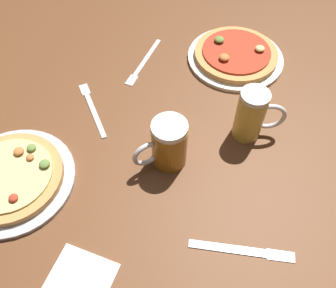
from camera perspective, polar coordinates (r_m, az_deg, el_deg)
name	(u,v)px	position (r m, az deg, el deg)	size (l,w,h in m)	color
ground_plane	(168,152)	(0.96, 0.00, -1.23)	(2.40, 2.40, 0.03)	brown
pizza_plate_near	(11,178)	(0.96, -23.49, -4.91)	(0.31, 0.31, 0.05)	#B2B2B7
pizza_plate_far	(236,55)	(1.19, 10.60, 13.57)	(0.30, 0.30, 0.05)	silver
beer_mug_dark	(167,144)	(0.87, -0.15, -0.02)	(0.14, 0.09, 0.14)	#9E6619
beer_mug_amber	(252,115)	(0.95, 13.11, 4.47)	(0.13, 0.07, 0.15)	gold
napkin_folded	(76,287)	(0.82, -14.27, -21.00)	(0.13, 0.15, 0.01)	white
fork_left	(92,108)	(1.06, -11.84, 5.61)	(0.08, 0.21, 0.01)	silver
knife_right	(242,250)	(0.83, 11.61, -16.08)	(0.23, 0.08, 0.01)	silver
fork_spare	(144,62)	(1.17, -3.86, 12.74)	(0.13, 0.21, 0.01)	silver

